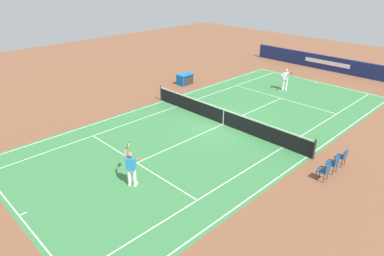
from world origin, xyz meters
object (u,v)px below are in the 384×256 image
at_px(tennis_player_far, 286,78).
at_px(tennis_ball, 202,142).
at_px(tennis_net, 223,117).
at_px(spectator_chair_2, 325,170).
at_px(tennis_player_near, 131,167).
at_px(spectator_chair_0, 342,156).
at_px(equipment_cart_tarped, 185,79).
at_px(spectator_chair_1, 334,163).

relative_size(tennis_player_far, tennis_ball, 25.71).
xyz_separation_m(tennis_net, spectator_chair_2, (1.42, 7.02, 0.03)).
bearing_deg(tennis_net, spectator_chair_2, 78.60).
bearing_deg(spectator_chair_2, tennis_player_near, -42.27).
bearing_deg(spectator_chair_0, equipment_cart_tarped, -103.33).
height_order(tennis_net, tennis_player_near, tennis_player_near).
xyz_separation_m(tennis_ball, spectator_chair_2, (-1.25, 6.24, 0.49)).
bearing_deg(spectator_chair_1, spectator_chair_2, 0.00).
xyz_separation_m(tennis_player_far, equipment_cart_tarped, (4.47, -6.40, -0.49)).
bearing_deg(tennis_ball, tennis_player_far, -171.49).
height_order(tennis_net, tennis_ball, tennis_net).
height_order(spectator_chair_0, equipment_cart_tarped, spectator_chair_0).
distance_m(tennis_net, tennis_ball, 2.82).
relative_size(tennis_player_far, spectator_chair_2, 1.93).
xyz_separation_m(tennis_net, tennis_player_near, (7.62, 1.38, 0.44)).
relative_size(tennis_net, tennis_player_near, 6.89).
bearing_deg(spectator_chair_2, spectator_chair_0, 180.00).
bearing_deg(tennis_net, spectator_chair_1, 85.72).
relative_size(tennis_player_near, spectator_chair_1, 1.93).
relative_size(tennis_net, tennis_ball, 177.27).
distance_m(spectator_chair_1, spectator_chair_2, 0.89).
bearing_deg(tennis_net, tennis_player_near, 10.24).
xyz_separation_m(spectator_chair_0, equipment_cart_tarped, (-3.38, -14.27, -0.08)).
xyz_separation_m(tennis_ball, spectator_chair_0, (-3.03, 6.24, 0.49)).
bearing_deg(tennis_player_far, spectator_chair_1, 41.98).
distance_m(spectator_chair_0, spectator_chair_1, 0.89).
xyz_separation_m(tennis_net, equipment_cart_tarped, (-3.74, -7.25, -0.05)).
relative_size(tennis_net, tennis_player_far, 6.89).
relative_size(spectator_chair_0, spectator_chair_1, 1.00).
bearing_deg(equipment_cart_tarped, tennis_net, 62.68).
relative_size(tennis_player_near, spectator_chair_0, 1.93).
xyz_separation_m(tennis_ball, spectator_chair_1, (-2.14, 6.24, 0.49)).
bearing_deg(tennis_ball, equipment_cart_tarped, -128.60).
xyz_separation_m(spectator_chair_0, spectator_chair_2, (1.78, 0.00, 0.00)).
relative_size(tennis_net, spectator_chair_1, 13.30).
height_order(tennis_player_near, spectator_chair_2, tennis_player_near).
bearing_deg(equipment_cart_tarped, tennis_player_near, 37.19).
distance_m(spectator_chair_2, equipment_cart_tarped, 15.17).
distance_m(tennis_player_near, spectator_chair_2, 8.40).
xyz_separation_m(tennis_player_far, spectator_chair_1, (8.74, 7.87, -0.41)).
xyz_separation_m(spectator_chair_0, spectator_chair_1, (0.89, 0.00, 0.00)).
xyz_separation_m(spectator_chair_1, spectator_chair_2, (0.89, 0.00, 0.00)).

